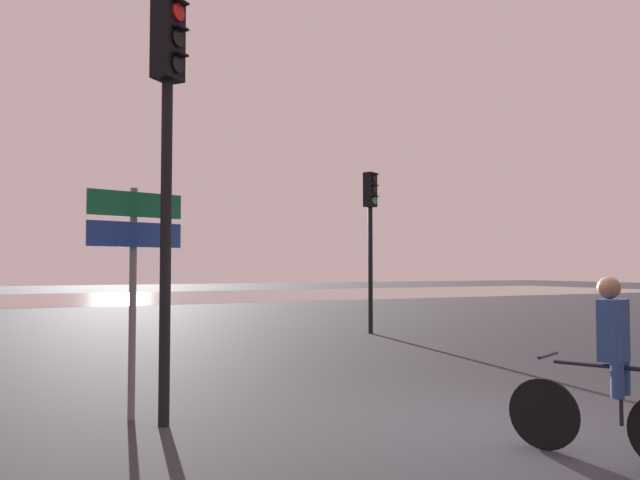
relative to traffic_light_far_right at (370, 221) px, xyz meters
name	(u,v)px	position (x,y,z in m)	size (l,w,h in m)	color
ground_plane	(490,431)	(-3.86, -8.83, -2.92)	(120.00, 120.00, 0.00)	#28282D
water_strip	(101,298)	(-3.86, 22.83, -2.92)	(80.00, 16.00, 0.01)	gray
traffic_light_far_right	(370,221)	(0.00, 0.00, 0.00)	(0.39, 0.41, 4.19)	black
traffic_light_near_left	(167,128)	(-6.87, -7.13, 0.30)	(0.41, 0.42, 4.66)	black
direction_sign_post	(134,259)	(-7.13, -6.71, -1.13)	(1.08, 0.29, 2.60)	slate
cyclist	(610,368)	(-3.64, -10.11, -2.10)	(0.77, 1.58, 1.62)	black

